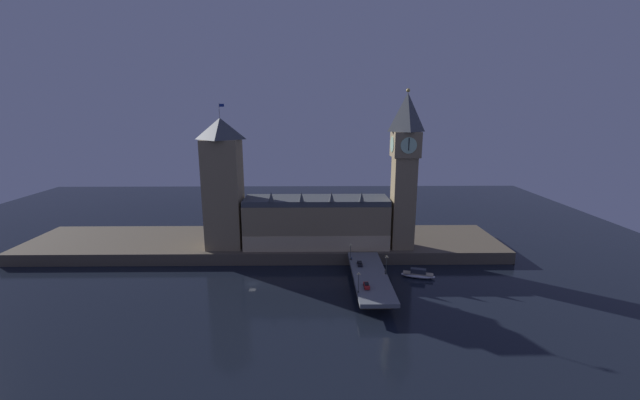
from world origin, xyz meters
TOP-DOWN VIEW (x-y plane):
  - ground_plane at (0.00, 0.00)m, footprint 400.00×400.00m
  - embankment at (0.00, 39.00)m, footprint 220.00×42.00m
  - parliament_hall at (24.69, 29.45)m, footprint 63.40×18.25m
  - clock_tower at (62.30, 26.22)m, footprint 11.63×11.74m
  - victoria_tower at (-15.83, 29.14)m, footprint 15.58×15.58m
  - bridge at (44.27, -5.00)m, footprint 12.57×46.00m
  - car_northbound_lead at (41.50, 3.93)m, footprint 1.87×4.75m
  - car_northbound_trail at (41.50, -16.05)m, footprint 1.84×4.56m
  - pedestrian_mid_walk at (49.80, -4.99)m, footprint 0.38×0.38m
  - pedestrian_far_rail at (38.73, 8.94)m, footprint 0.38×0.38m
  - street_lamp_near at (38.33, -19.72)m, footprint 1.34×0.60m
  - street_lamp_mid at (50.20, -5.00)m, footprint 1.34×0.60m
  - street_lamp_far at (38.33, 9.72)m, footprint 1.34×0.60m
  - boat_downstream at (64.78, 4.83)m, footprint 13.68×7.06m

SIDE VIEW (x-z plane):
  - ground_plane at x=0.00m, z-range 0.00..0.00m
  - boat_downstream at x=64.78m, z-range -0.50..3.23m
  - embankment at x=0.00m, z-range 0.00..5.27m
  - bridge at x=44.27m, z-range 0.96..6.76m
  - car_northbound_lead at x=41.50m, z-range 5.75..7.10m
  - car_northbound_trail at x=41.50m, z-range 5.75..7.33m
  - pedestrian_far_rail at x=38.73m, z-range 5.84..7.43m
  - pedestrian_mid_walk at x=49.80m, z-range 5.85..7.55m
  - street_lamp_far at x=38.33m, z-range 6.63..13.30m
  - street_lamp_near at x=38.33m, z-range 6.68..13.77m
  - street_lamp_mid at x=50.20m, z-range 6.70..13.91m
  - parliament_hall at x=24.69m, z-range 3.08..29.14m
  - victoria_tower at x=-15.83m, z-range 2.42..64.79m
  - clock_tower at x=62.30m, z-range 7.26..75.43m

